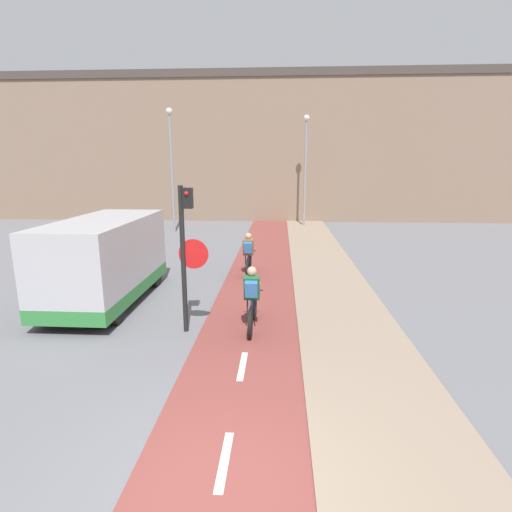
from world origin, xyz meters
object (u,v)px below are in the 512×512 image
Objects in this scene: traffic_light_pole at (186,244)px; street_lamp_far at (171,158)px; street_lamp_sidewalk at (305,159)px; van at (106,262)px; cyclist_far at (248,255)px; cyclist_near at (252,300)px.

street_lamp_far reaches higher than traffic_light_pole.
street_lamp_far is at bearing -158.56° from street_lamp_sidewalk.
van is (-2.72, 1.87, -0.91)m from traffic_light_pole.
cyclist_far is 4.82m from van.
cyclist_near is 1.03× the size of cyclist_far.
street_lamp_sidewalk is 16.82m from cyclist_near.
street_lamp_sidewalk is (7.49, 2.94, -0.04)m from street_lamp_far.
van is (-6.26, -14.68, -2.92)m from street_lamp_sidewalk.
traffic_light_pole is 0.50× the size of street_lamp_far.
street_lamp_far is at bearing 95.94° from van.
cyclist_near reaches higher than cyclist_far.
street_lamp_far is 1.41× the size of van.
street_lamp_far is 1.01× the size of street_lamp_sidewalk.
cyclist_far is 0.36× the size of van.
van reaches higher than cyclist_far.
cyclist_far is at bearing 78.83° from traffic_light_pole.
street_lamp_far is 14.84m from cyclist_near.
street_lamp_sidewalk is at bearing 77.91° from traffic_light_pole.
traffic_light_pole reaches higher than cyclist_near.
traffic_light_pole is at bearing -34.60° from van.
traffic_light_pole is 14.33m from street_lamp_far.
cyclist_near is 0.37× the size of van.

